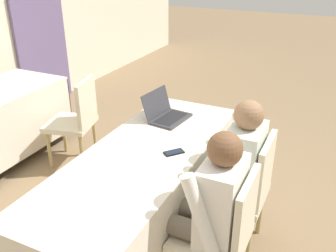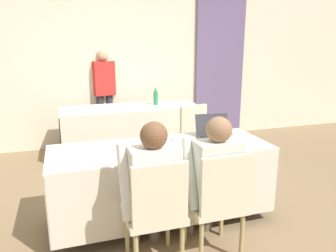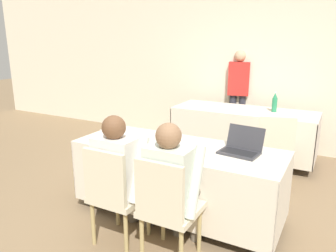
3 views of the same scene
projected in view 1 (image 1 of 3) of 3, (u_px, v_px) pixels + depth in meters
ground_plane at (145, 236)px, 2.95m from camera, size 24.00×24.00×0.00m
curtain_panel at (37, 9)px, 4.94m from camera, size 0.92×0.04×2.65m
conference_table_near at (143, 175)px, 2.70m from camera, size 2.07×0.76×0.76m
laptop at (166, 114)px, 3.13m from camera, size 0.38×0.33×0.23m
cell_phone at (174, 152)px, 2.62m from camera, size 0.15×0.14×0.01m
paper_beside_laptop at (129, 151)px, 2.65m from camera, size 0.31×0.36×0.00m
paper_centre_table at (72, 199)px, 2.14m from camera, size 0.28×0.34×0.00m
chair_near_left at (223, 232)px, 2.25m from camera, size 0.44×0.44×0.91m
chair_near_right at (245, 188)px, 2.67m from camera, size 0.44×0.44×0.91m
chair_far_spare at (77, 118)px, 3.77m from camera, size 0.53×0.53×0.91m
person_checkered_shirt at (208, 206)px, 2.23m from camera, size 0.50×0.52×1.17m
person_white_shirt at (233, 166)px, 2.64m from camera, size 0.50×0.52×1.17m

